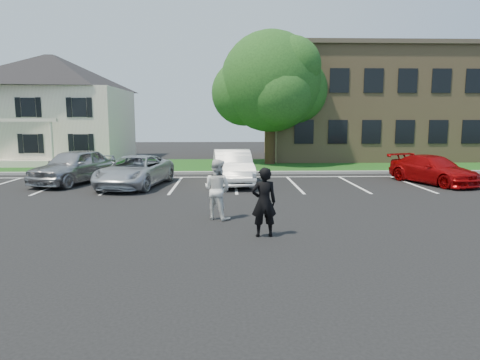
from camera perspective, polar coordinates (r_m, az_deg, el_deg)
name	(u,v)px	position (r m, az deg, el deg)	size (l,w,h in m)	color
ground_plane	(241,228)	(12.28, 0.14, -6.45)	(90.00, 90.00, 0.00)	black
curb	(234,173)	(24.07, -0.79, 0.98)	(40.00, 0.30, 0.15)	gray
grass_strip	(233,166)	(28.05, -0.92, 1.94)	(44.00, 8.00, 0.08)	#1C4517
stall_lines	(263,182)	(21.13, 3.15, -0.23)	(34.00, 5.36, 0.01)	white
house	(53,108)	(34.26, -23.61, 8.75)	(10.30, 9.22, 7.60)	beige
office_building	(409,105)	(36.81, 21.58, 9.29)	(22.40, 10.40, 8.30)	#907751
tree	(272,84)	(29.00, 4.26, 12.63)	(7.80, 7.20, 8.80)	black
man_black_suit	(264,202)	(11.28, 3.20, -2.97)	(0.68, 0.44, 1.85)	black
man_white_shirt	(217,189)	(13.25, -3.07, -1.23)	(0.91, 0.71, 1.87)	white
car_silver_west	(74,166)	(22.03, -21.24, 1.72)	(1.96, 4.86, 1.66)	#A2A2A7
car_silver_minivan	(135,171)	(20.18, -13.84, 1.15)	(2.35, 5.10, 1.42)	#B7B9C0
car_white_sedan	(233,167)	(20.38, -0.99, 1.74)	(1.71, 4.90, 1.61)	white
car_red_compact	(433,170)	(22.47, 24.34, 1.26)	(1.88, 4.62, 1.34)	#970608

